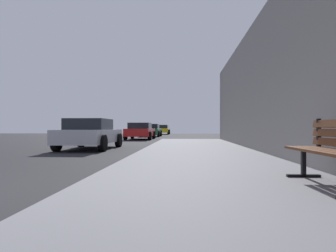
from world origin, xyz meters
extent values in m
cube|color=slate|center=(4.00, 0.00, 0.07)|extent=(4.00, 32.00, 0.15)
cube|color=brown|center=(5.11, 0.81, 0.60)|extent=(0.14, 1.60, 0.04)
cube|color=brown|center=(5.24, 0.81, 0.60)|extent=(0.14, 1.60, 0.04)
cube|color=brown|center=(5.36, 0.81, 0.60)|extent=(0.14, 1.60, 0.04)
cube|color=black|center=(5.29, 1.49, 0.38)|extent=(0.06, 0.06, 0.45)
cube|color=black|center=(5.29, 1.49, 0.17)|extent=(0.50, 0.07, 0.04)
cube|color=black|center=(5.52, 1.50, 0.82)|extent=(0.05, 0.05, 0.44)
cube|color=#B7B7BF|center=(-0.48, 8.79, 0.54)|extent=(1.78, 4.01, 0.55)
cube|color=black|center=(-0.48, 8.59, 1.04)|extent=(1.57, 1.80, 0.45)
cylinder|color=black|center=(-1.38, 10.07, 0.32)|extent=(0.22, 0.64, 0.64)
cylinder|color=black|center=(0.41, 10.07, 0.32)|extent=(0.22, 0.64, 0.64)
cylinder|color=black|center=(-1.38, 7.51, 0.32)|extent=(0.22, 0.64, 0.64)
cylinder|color=black|center=(0.41, 7.51, 0.32)|extent=(0.22, 0.64, 0.64)
cube|color=red|center=(0.10, 18.58, 0.54)|extent=(1.77, 4.31, 0.55)
cube|color=black|center=(0.10, 18.37, 1.04)|extent=(1.56, 1.94, 0.45)
cylinder|color=black|center=(-0.78, 19.96, 0.32)|extent=(0.22, 0.64, 0.64)
cylinder|color=black|center=(0.99, 19.96, 0.32)|extent=(0.22, 0.64, 0.64)
cylinder|color=black|center=(-0.78, 17.20, 0.32)|extent=(0.22, 0.64, 0.64)
cylinder|color=black|center=(0.99, 17.20, 0.32)|extent=(0.22, 0.64, 0.64)
cube|color=#196638|center=(0.08, 25.55, 0.54)|extent=(1.81, 4.11, 0.55)
cube|color=black|center=(0.08, 25.34, 1.04)|extent=(1.59, 1.85, 0.45)
cylinder|color=black|center=(-0.83, 26.86, 0.32)|extent=(0.22, 0.64, 0.64)
cylinder|color=black|center=(0.98, 26.86, 0.32)|extent=(0.22, 0.64, 0.64)
cylinder|color=black|center=(-0.83, 24.23, 0.32)|extent=(0.22, 0.64, 0.64)
cylinder|color=black|center=(0.98, 24.23, 0.32)|extent=(0.22, 0.64, 0.64)
cube|color=yellow|center=(0.46, 34.90, 0.54)|extent=(1.84, 4.15, 0.55)
cube|color=black|center=(0.46, 34.69, 1.04)|extent=(1.62, 1.87, 0.45)
cylinder|color=black|center=(-0.46, 36.23, 0.32)|extent=(0.22, 0.64, 0.64)
cylinder|color=black|center=(1.38, 36.23, 0.32)|extent=(0.22, 0.64, 0.64)
cylinder|color=black|center=(-0.46, 33.57, 0.32)|extent=(0.22, 0.64, 0.64)
cylinder|color=black|center=(1.38, 33.57, 0.32)|extent=(0.22, 0.64, 0.64)
cube|color=#233899|center=(-0.04, 43.95, 0.54)|extent=(1.84, 4.38, 0.55)
cube|color=black|center=(-0.04, 43.73, 1.04)|extent=(1.62, 1.97, 0.45)
cylinder|color=black|center=(-0.96, 45.35, 0.32)|extent=(0.22, 0.64, 0.64)
cylinder|color=black|center=(0.88, 45.35, 0.32)|extent=(0.22, 0.64, 0.64)
cylinder|color=black|center=(-0.96, 42.55, 0.32)|extent=(0.22, 0.64, 0.64)
cylinder|color=black|center=(0.88, 42.55, 0.32)|extent=(0.22, 0.64, 0.64)
camera|label=1|loc=(3.47, -2.90, 0.90)|focal=30.10mm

